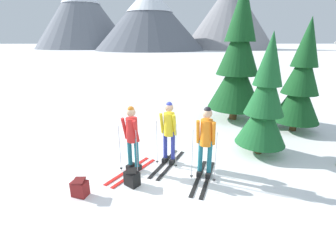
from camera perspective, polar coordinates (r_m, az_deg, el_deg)
The scene contains 10 objects.
ground_plane at distance 6.51m, azimuth -1.70°, elevation -9.76°, with size 400.00×400.00×0.00m, color white.
skier_in_red at distance 6.08m, azimuth -8.36°, elevation -2.50°, with size 1.17×1.54×1.70m.
skier_in_yellow at distance 6.39m, azimuth 0.21°, elevation -1.15°, with size 1.02×1.69×1.70m.
skier_in_orange at distance 5.79m, azimuth 8.80°, elevation -2.89°, with size 0.88×1.74×1.76m.
pine_tree_near at distance 9.80m, azimuth 28.48°, elevation 8.96°, with size 1.61×1.61×3.90m.
pine_tree_mid at distance 7.30m, azimuth 21.53°, elevation 5.25°, with size 1.41×1.41×3.40m.
pine_tree_far at distance 10.32m, azimuth 15.94°, elevation 14.40°, with size 2.17×2.17×5.24m.
backpack_on_snow_front at distance 5.72m, azimuth -19.77°, elevation -13.36°, with size 0.38×0.33×0.38m.
backpack_on_snow_beside at distance 5.79m, azimuth -8.35°, elevation -11.84°, with size 0.40×0.39×0.38m.
mountain_ridge_distant at distance 92.10m, azimuth -5.78°, elevation 24.34°, with size 85.47×50.87×24.30m.
Camera 1 is at (0.03, -5.69, 3.17)m, focal length 26.27 mm.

